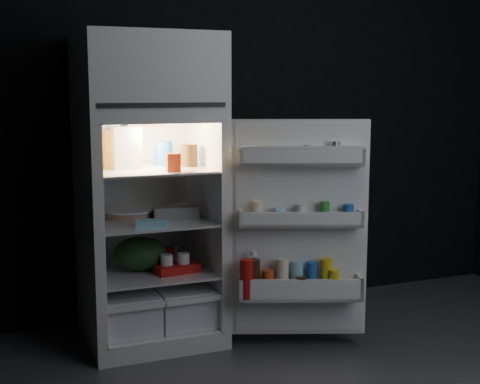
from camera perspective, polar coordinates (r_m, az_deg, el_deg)
name	(u,v)px	position (r m, az deg, el deg)	size (l,w,h in m)	color
wall_back	(245,108)	(4.48, 0.40, 7.18)	(4.00, 0.00, 2.70)	black
refrigerator	(148,179)	(3.91, -7.90, 1.09)	(0.76, 0.71, 1.78)	white
fridge_door	(298,232)	(3.74, 5.01, -3.46)	(0.74, 0.44, 1.22)	white
milk_jug	(124,147)	(3.85, -9.83, 3.78)	(0.16, 0.16, 0.24)	white
mayo_jar	(163,153)	(3.98, -6.56, 3.28)	(0.11, 0.11, 0.14)	#1F55A9
jam_jar	(190,155)	(3.91, -4.32, 3.14)	(0.09, 0.09, 0.13)	#301E0D
amber_bottle	(110,149)	(3.87, -11.06, 3.62)	(0.09, 0.09, 0.22)	orange
small_carton	(173,163)	(3.67, -5.73, 2.52)	(0.07, 0.06, 0.10)	red
egg_carton	(176,213)	(3.91, -5.47, -1.76)	(0.26, 0.10, 0.07)	gray
pie	(129,214)	(3.99, -9.45, -1.85)	(0.29, 0.29, 0.04)	#AA7B5A
flat_package	(152,224)	(3.68, -7.51, -2.68)	(0.17, 0.09, 0.04)	#95D4E6
wrapped_pkg	(180,208)	(4.11, -5.18, -1.39)	(0.12, 0.10, 0.05)	beige
produce_bag	(140,254)	(3.95, -8.53, -5.23)	(0.31, 0.27, 0.20)	#193815
yogurt_tray	(177,268)	(3.89, -5.40, -6.49)	(0.25, 0.13, 0.05)	#B3130F
small_can_red	(169,255)	(4.11, -6.09, -5.38)	(0.06, 0.06, 0.09)	#B3130F
small_can_silver	(174,252)	(4.19, -5.63, -5.12)	(0.08, 0.08, 0.09)	#B7B7BB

